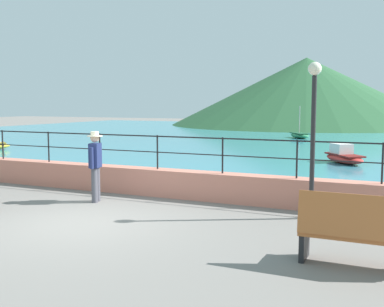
{
  "coord_description": "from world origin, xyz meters",
  "views": [
    {
      "loc": [
        5.96,
        -7.58,
        2.43
      ],
      "look_at": [
        0.78,
        3.7,
        1.1
      ],
      "focal_mm": 43.81,
      "sensor_mm": 36.0,
      "label": 1
    }
  ],
  "objects_px": {
    "bench_far": "(358,231)",
    "boat_1": "(344,156)",
    "person_walking": "(95,163)",
    "boat_0": "(300,135)",
    "lamp_post": "(314,115)"
  },
  "relations": [
    {
      "from": "person_walking",
      "to": "boat_0",
      "type": "distance_m",
      "value": 22.8
    },
    {
      "from": "lamp_post",
      "to": "boat_0",
      "type": "distance_m",
      "value": 22.89
    },
    {
      "from": "bench_far",
      "to": "lamp_post",
      "type": "distance_m",
      "value": 3.42
    },
    {
      "from": "person_walking",
      "to": "lamp_post",
      "type": "relative_size",
      "value": 0.53
    },
    {
      "from": "bench_far",
      "to": "boat_0",
      "type": "distance_m",
      "value": 25.77
    },
    {
      "from": "bench_far",
      "to": "person_walking",
      "type": "xyz_separation_m",
      "value": [
        -6.35,
        2.27,
        0.42
      ]
    },
    {
      "from": "bench_far",
      "to": "person_walking",
      "type": "relative_size",
      "value": 0.97
    },
    {
      "from": "boat_0",
      "to": "bench_far",
      "type": "bearing_deg",
      "value": -76.42
    },
    {
      "from": "lamp_post",
      "to": "person_walking",
      "type": "bearing_deg",
      "value": -174.44
    },
    {
      "from": "bench_far",
      "to": "boat_0",
      "type": "bearing_deg",
      "value": 103.58
    },
    {
      "from": "bench_far",
      "to": "boat_1",
      "type": "height_order",
      "value": "bench_far"
    },
    {
      "from": "bench_far",
      "to": "boat_1",
      "type": "xyz_separation_m",
      "value": [
        -1.64,
        12.29,
        -0.23
      ]
    },
    {
      "from": "person_walking",
      "to": "boat_0",
      "type": "xyz_separation_m",
      "value": [
        0.29,
        22.79,
        -0.71
      ]
    },
    {
      "from": "lamp_post",
      "to": "boat_0",
      "type": "bearing_deg",
      "value": 102.34
    },
    {
      "from": "person_walking",
      "to": "boat_0",
      "type": "relative_size",
      "value": 0.73
    }
  ]
}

